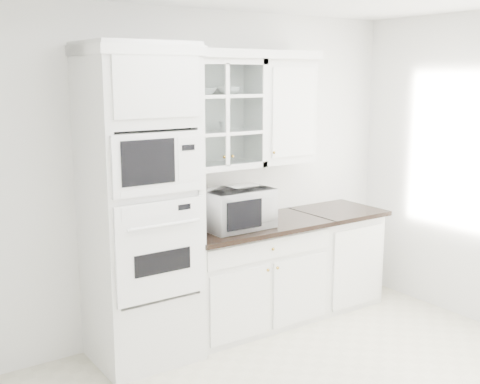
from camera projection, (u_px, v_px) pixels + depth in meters
room_shell at (305, 134)px, 3.99m from camera, size 4.00×3.50×2.70m
oven_column at (140, 207)px, 4.48m from camera, size 0.76×0.68×2.40m
base_cabinet_run at (250, 274)px, 5.22m from camera, size 1.32×0.67×0.92m
extra_base_cabinet at (335, 255)px, 5.78m from camera, size 0.72×0.67×0.92m
upper_cabinet_glass at (216, 114)px, 4.93m from camera, size 0.80×0.33×0.90m
upper_cabinet_solid at (281, 111)px, 5.30m from camera, size 0.55×0.33×0.90m
crown_molding at (206, 53)px, 4.76m from camera, size 2.14×0.38×0.07m
countertop_microwave at (235, 208)px, 4.97m from camera, size 0.58×0.48×0.33m
bowl_a at (202, 91)px, 4.81m from camera, size 0.30×0.30×0.06m
bowl_b at (228, 90)px, 4.96m from camera, size 0.21×0.21×0.06m
cup_a at (198, 127)px, 4.84m from camera, size 0.13×0.13×0.09m
cup_b at (224, 126)px, 4.99m from camera, size 0.10×0.10×0.08m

